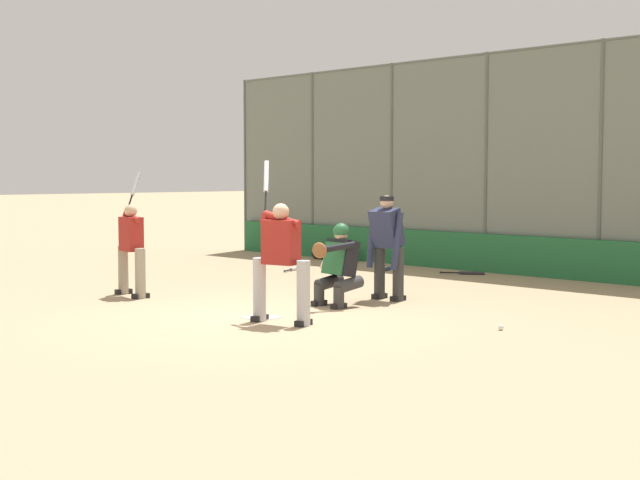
% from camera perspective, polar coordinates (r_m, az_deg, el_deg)
% --- Properties ---
extents(ground_plane, '(160.00, 160.00, 0.00)m').
position_cam_1_polar(ground_plane, '(12.51, -3.76, -5.00)').
color(ground_plane, tan).
extents(home_plate_marker, '(0.43, 0.43, 0.01)m').
position_cam_1_polar(home_plate_marker, '(12.51, -3.76, -4.97)').
color(home_plate_marker, white).
rests_on(home_plate_marker, ground_plane).
extents(backstop_fence, '(17.87, 0.08, 4.52)m').
position_cam_1_polar(backstop_fence, '(18.08, 13.93, 5.16)').
color(backstop_fence, '#515651').
rests_on(backstop_fence, ground_plane).
extents(padding_wall, '(17.43, 0.18, 0.79)m').
position_cam_1_polar(padding_wall, '(18.06, 13.66, -1.04)').
color(padding_wall, '#236638').
rests_on(padding_wall, ground_plane).
extents(bleachers_beyond, '(12.45, 1.95, 1.16)m').
position_cam_1_polar(bleachers_beyond, '(19.88, 17.75, -0.69)').
color(bleachers_beyond, slate).
rests_on(bleachers_beyond, ground_plane).
extents(batter_at_plate, '(1.11, 0.57, 2.20)m').
position_cam_1_polar(batter_at_plate, '(11.94, -2.54, -1.17)').
color(batter_at_plate, '#B7B7BC').
rests_on(batter_at_plate, ground_plane).
extents(catcher_behind_plate, '(0.67, 0.79, 1.27)m').
position_cam_1_polar(catcher_behind_plate, '(13.54, 1.13, -1.49)').
color(catcher_behind_plate, '#333333').
rests_on(catcher_behind_plate, ground_plane).
extents(umpire_home, '(0.68, 0.41, 1.67)m').
position_cam_1_polar(umpire_home, '(14.22, 4.32, -0.26)').
color(umpire_home, '#333333').
rests_on(umpire_home, ground_plane).
extents(batter_on_deck, '(0.90, 0.73, 2.06)m').
position_cam_1_polar(batter_on_deck, '(14.97, -11.98, -0.40)').
color(batter_on_deck, gray).
rests_on(batter_on_deck, ground_plane).
extents(spare_bat_near_backstop, '(0.78, 0.53, 0.07)m').
position_cam_1_polar(spare_bat_near_backstop, '(18.15, 9.48, -2.10)').
color(spare_bat_near_backstop, black).
rests_on(spare_bat_near_backstop, ground_plane).
extents(spare_bat_by_padding, '(0.38, 0.77, 0.07)m').
position_cam_1_polar(spare_bat_by_padding, '(18.73, -1.68, -1.85)').
color(spare_bat_by_padding, black).
rests_on(spare_bat_by_padding, ground_plane).
extents(spare_bat_third_base_side, '(0.36, 0.85, 0.07)m').
position_cam_1_polar(spare_bat_third_base_side, '(18.76, 4.30, -1.85)').
color(spare_bat_third_base_side, black).
rests_on(spare_bat_third_base_side, ground_plane).
extents(fielding_glove_on_dirt, '(0.28, 0.22, 0.10)m').
position_cam_1_polar(fielding_glove_on_dirt, '(19.10, 1.83, -1.68)').
color(fielding_glove_on_dirt, '#56331E').
rests_on(fielding_glove_on_dirt, ground_plane).
extents(baseball_loose, '(0.07, 0.07, 0.07)m').
position_cam_1_polar(baseball_loose, '(11.73, 11.50, -5.50)').
color(baseball_loose, white).
rests_on(baseball_loose, ground_plane).
extents(equipment_bag_dugout_side, '(1.34, 0.26, 0.26)m').
position_cam_1_polar(equipment_bag_dugout_side, '(20.93, 0.84, -0.95)').
color(equipment_bag_dugout_side, black).
rests_on(equipment_bag_dugout_side, ground_plane).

